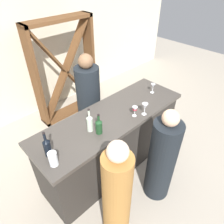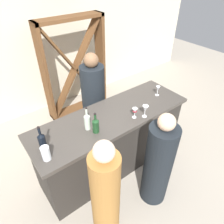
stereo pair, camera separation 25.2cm
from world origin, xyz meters
The scene contains 14 objects.
ground_plane centered at (0.00, 0.00, 0.00)m, with size 12.00×12.00×0.00m, color #9E9384.
back_wall centered at (0.00, 2.20, 1.40)m, with size 8.00×0.10×2.80m, color beige.
bar_counter centered at (0.00, 0.00, 0.50)m, with size 2.25×0.73×0.99m.
wine_rack centered at (0.35, 1.65, 0.94)m, with size 1.26×0.28×1.89m.
wine_bottle_leftmost_near_black centered at (-0.96, -0.03, 1.11)m, with size 0.08×0.08×0.32m.
wine_bottle_second_left_clear_pale centered at (-0.40, -0.03, 1.11)m, with size 0.07×0.07×0.31m.
wine_bottle_center_olive_green centered at (-0.35, -0.14, 1.09)m, with size 0.08×0.08×0.27m.
wine_glass_near_left centered at (0.32, -0.28, 1.11)m, with size 0.08×0.08×0.17m.
wine_glass_near_center centered at (0.20, -0.22, 1.09)m, with size 0.07×0.07×0.14m.
wine_glass_near_right centered at (0.84, -0.02, 1.10)m, with size 0.06×0.06×0.15m.
water_pitcher centered at (-0.99, -0.18, 1.07)m, with size 0.09×0.09×0.16m.
person_left_guest centered at (0.12, -0.77, 0.64)m, with size 0.41×0.41×1.41m.
person_center_guest centered at (-0.66, -0.75, 0.69)m, with size 0.31×0.31×1.48m.
person_right_guest centered at (0.16, 0.70, 0.73)m, with size 0.47×0.47×1.59m.
Camera 2 is at (-1.32, -1.73, 2.67)m, focal length 33.16 mm.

